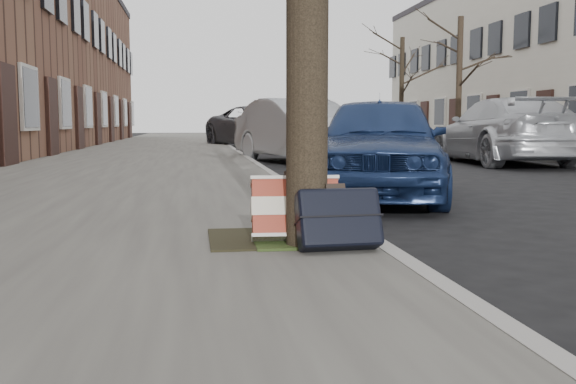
{
  "coord_description": "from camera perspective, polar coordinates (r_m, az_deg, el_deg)",
  "views": [
    {
      "loc": [
        -2.52,
        -3.3,
        0.95
      ],
      "look_at": [
        -1.92,
        0.8,
        0.5
      ],
      "focal_mm": 40.0,
      "sensor_mm": 36.0,
      "label": 1
    }
  ],
  "objects": [
    {
      "name": "near_sidewalk",
      "position": [
        18.36,
        -11.98,
        3.25
      ],
      "size": [
        5.0,
        70.0,
        0.12
      ],
      "primitive_type": "cube",
      "color": "#66645D",
      "rests_on": "ground"
    },
    {
      "name": "far_sidewalk",
      "position": [
        21.03,
        21.16,
        3.32
      ],
      "size": [
        4.0,
        70.0,
        0.12
      ],
      "primitive_type": "cube",
      "color": "#66645D",
      "rests_on": "ground"
    },
    {
      "name": "dirt_patch",
      "position": [
        4.6,
        -1.71,
        -4.11
      ],
      "size": [
        0.85,
        0.85,
        0.02
      ],
      "primitive_type": "cube",
      "color": "black",
      "rests_on": "near_sidewalk"
    },
    {
      "name": "suitcase_red",
      "position": [
        4.45,
        0.64,
        -1.57
      ],
      "size": [
        0.61,
        0.36,
        0.46
      ],
      "primitive_type": "cube",
      "rotation": [
        -0.42,
        0.0,
        -0.05
      ],
      "color": "maroon",
      "rests_on": "near_sidewalk"
    },
    {
      "name": "suitcase_navy",
      "position": [
        4.17,
        4.5,
        -2.33
      ],
      "size": [
        0.57,
        0.36,
        0.43
      ],
      "primitive_type": "cube",
      "rotation": [
        -0.42,
        0.0,
        0.07
      ],
      "color": "black",
      "rests_on": "near_sidewalk"
    },
    {
      "name": "car_near_front",
      "position": [
        8.2,
        8.11,
        4.11
      ],
      "size": [
        2.64,
        4.18,
        1.33
      ],
      "primitive_type": "imported",
      "rotation": [
        0.0,
        0.0,
        -0.3
      ],
      "color": "navy",
      "rests_on": "ground"
    },
    {
      "name": "car_near_mid",
      "position": [
        15.2,
        1.12,
        5.46
      ],
      "size": [
        2.93,
        4.9,
        1.53
      ],
      "primitive_type": "imported",
      "rotation": [
        0.0,
        0.0,
        0.3
      ],
      "color": "#93969A",
      "rests_on": "ground"
    },
    {
      "name": "car_near_back",
      "position": [
        24.55,
        -2.46,
        5.82
      ],
      "size": [
        4.35,
        6.34,
        1.61
      ],
      "primitive_type": "imported",
      "rotation": [
        0.0,
        0.0,
        0.32
      ],
      "color": "#343438",
      "rests_on": "ground"
    },
    {
      "name": "car_far_front",
      "position": [
        15.72,
        18.62,
        5.13
      ],
      "size": [
        2.46,
        5.32,
        1.51
      ],
      "primitive_type": "imported",
      "rotation": [
        0.0,
        0.0,
        3.07
      ],
      "color": "#AFB2B8",
      "rests_on": "ground"
    },
    {
      "name": "car_far_back",
      "position": [
        25.15,
        8.48,
        5.75
      ],
      "size": [
        2.54,
        4.91,
        1.6
      ],
      "primitive_type": "imported",
      "rotation": [
        0.0,
        0.0,
        3.29
      ],
      "color": "maroon",
      "rests_on": "ground"
    },
    {
      "name": "tree_far_b",
      "position": [
        24.86,
        14.96,
        9.48
      ],
      "size": [
        0.22,
        0.22,
        4.71
      ],
      "primitive_type": "cylinder",
      "color": "black",
      "rests_on": "far_sidewalk"
    },
    {
      "name": "tree_far_c",
      "position": [
        31.11,
        10.06,
        8.99
      ],
      "size": [
        0.22,
        0.22,
        4.83
      ],
      "primitive_type": "cylinder",
      "color": "black",
      "rests_on": "far_sidewalk"
    }
  ]
}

